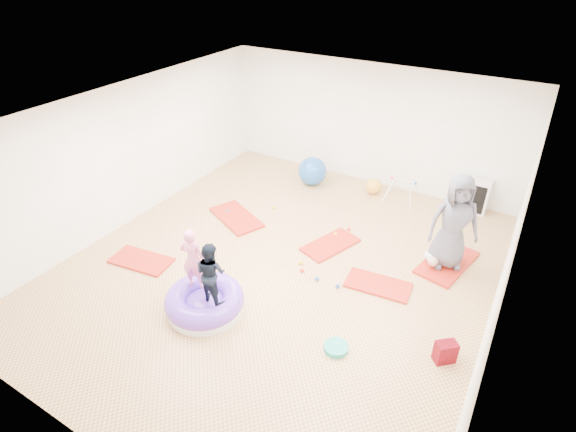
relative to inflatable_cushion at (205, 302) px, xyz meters
The scene contains 19 objects.
room 2.04m from the inflatable_cushion, 74.15° to the left, with size 7.01×8.01×2.81m.
gym_mat_front_left 1.85m from the inflatable_cushion, 168.53° to the left, with size 1.12×0.56×0.05m, color #BA3F21.
gym_mat_mid_left 2.74m from the inflatable_cushion, 115.85° to the left, with size 1.28×0.64×0.05m, color #BA3F21.
gym_mat_center_back 2.76m from the inflatable_cushion, 69.61° to the left, with size 1.13×0.57×0.05m, color #BA3F21.
gym_mat_right 2.91m from the inflatable_cushion, 41.53° to the left, with size 1.09×0.54×0.05m, color #BA3F21.
gym_mat_rear_right 4.38m from the inflatable_cushion, 46.04° to the left, with size 1.33×0.67×0.06m, color #BA3F21.
inflatable_cushion is the anchor object (origin of this frame).
child_pink 0.79m from the inflatable_cushion, 156.21° to the left, with size 0.39×0.26×1.07m, color pink.
child_navy 0.75m from the inflatable_cushion, ahead, with size 0.50×0.39×1.02m, color black.
adult_caregiver 4.37m from the inflatable_cushion, 45.66° to the left, with size 0.86×0.56×1.75m, color #4F505E.
infant 4.10m from the inflatable_cushion, 46.10° to the left, with size 0.39×0.40×0.23m.
ball_pit_balls 2.36m from the inflatable_cushion, 77.19° to the left, with size 3.16×1.80×0.07m.
exercise_ball_blue 4.72m from the inflatable_cushion, 96.74° to the left, with size 0.68×0.68×0.68m, color #1C54AA.
exercise_ball_orange 5.06m from the inflatable_cushion, 79.86° to the left, with size 0.36×0.36×0.36m, color gold.
infant_play_gym 5.18m from the inflatable_cushion, 72.32° to the left, with size 0.71×0.68×0.55m.
cube_shelf 6.10m from the inflatable_cushion, 61.15° to the left, with size 0.73×0.36×0.73m.
balance_disc 2.18m from the inflatable_cushion, ahead, with size 0.36×0.36×0.08m, color teal.
backpack 3.65m from the inflatable_cushion, 14.13° to the left, with size 0.29×0.18×0.33m, color #AB0214.
yellow_toy 1.05m from the inflatable_cushion, 142.72° to the left, with size 0.18×0.18×0.03m, color #E4BB0B.
Camera 1 is at (3.40, -5.47, 5.04)m, focal length 28.00 mm.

